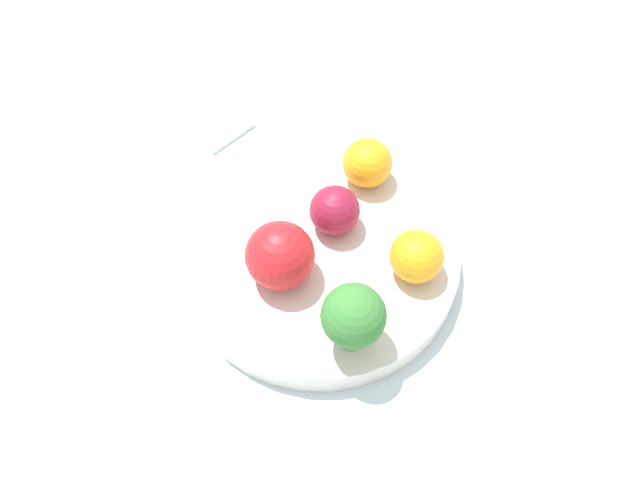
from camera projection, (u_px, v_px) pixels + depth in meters
ground_plane at (320, 273)px, 0.62m from camera, size 6.00×6.00×0.00m
table_surface at (320, 268)px, 0.61m from camera, size 1.20×1.20×0.02m
bowl at (320, 254)px, 0.59m from camera, size 0.26×0.26×0.03m
broccoli at (353, 317)px, 0.49m from camera, size 0.05×0.05×0.07m
apple_red at (339, 213)px, 0.57m from camera, size 0.05×0.05×0.05m
apple_green at (280, 256)px, 0.54m from camera, size 0.06×0.06×0.06m
orange_front at (417, 256)px, 0.54m from camera, size 0.05×0.05×0.05m
orange_back at (367, 163)px, 0.60m from camera, size 0.05×0.05×0.05m
spoon at (230, 135)px, 0.69m from camera, size 0.03×0.06×0.01m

